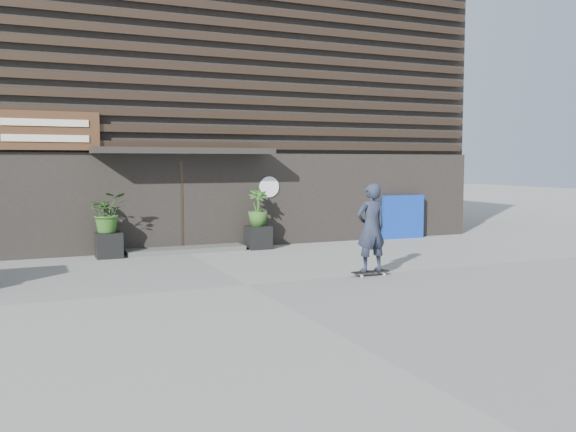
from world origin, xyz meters
name	(u,v)px	position (x,y,z in m)	size (l,w,h in m)	color
ground	(247,285)	(0.00, 0.00, 0.00)	(80.00, 80.00, 0.00)	gray
entrance_step	(185,249)	(0.00, 4.60, 0.06)	(3.00, 0.80, 0.12)	#474744
planter_pot_left	(109,245)	(-1.90, 4.40, 0.30)	(0.60, 0.60, 0.60)	black
bamboo_left	(108,212)	(-1.90, 4.40, 1.08)	(0.86, 0.75, 0.96)	#2D591E
planter_pot_right	(258,237)	(1.90, 4.40, 0.30)	(0.60, 0.60, 0.60)	black
bamboo_right	(258,208)	(1.90, 4.40, 1.08)	(0.54, 0.54, 0.96)	#2D591E
blue_tarp	(403,217)	(6.62, 4.70, 0.65)	(1.38, 0.12, 1.29)	#0B2D9A
building	(143,109)	(0.00, 9.96, 3.99)	(18.00, 11.00, 8.00)	black
skateboarder	(371,228)	(2.58, -0.14, 0.97)	(0.78, 0.44, 1.85)	black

